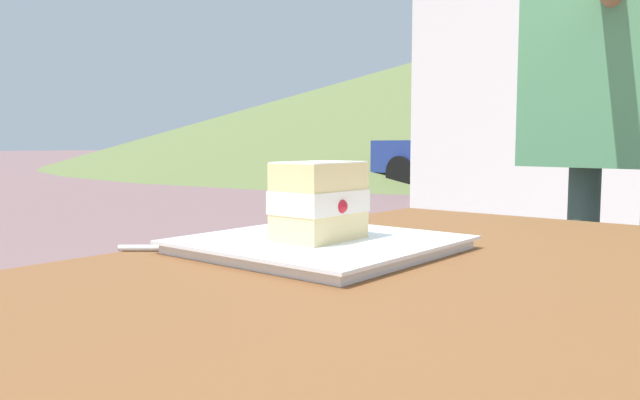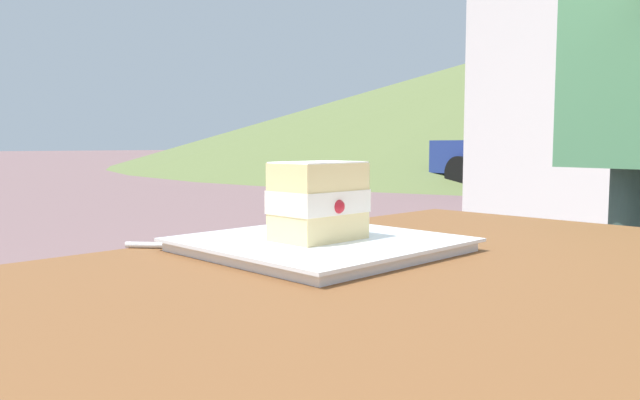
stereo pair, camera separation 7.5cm
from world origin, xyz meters
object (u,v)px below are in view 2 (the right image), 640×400
at_px(cake_slice, 318,201).
at_px(dessert_fork, 201,246).
at_px(dessert_plate, 320,244).
at_px(parked_car_near, 566,151).

height_order(cake_slice, dessert_fork, cake_slice).
bearing_deg(dessert_fork, cake_slice, 126.24).
bearing_deg(cake_slice, dessert_fork, -53.76).
relative_size(cake_slice, dessert_fork, 0.76).
xyz_separation_m(dessert_plate, cake_slice, (0.01, 0.01, 0.06)).
relative_size(dessert_plate, dessert_fork, 2.05).
height_order(dessert_plate, cake_slice, cake_slice).
height_order(dessert_fork, parked_car_near, parked_car_near).
bearing_deg(dessert_fork, parked_car_near, -158.98).
relative_size(dessert_plate, parked_car_near, 0.06).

